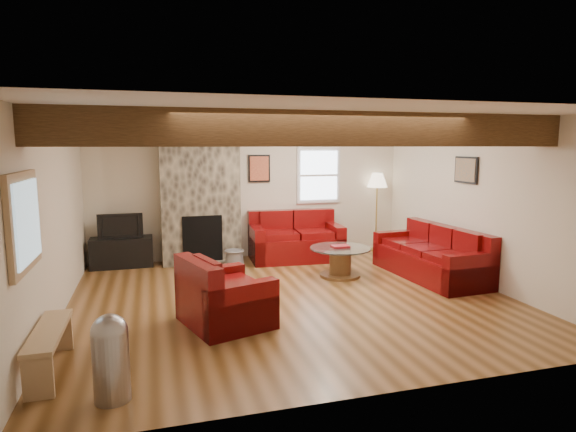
# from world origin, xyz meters

# --- Properties ---
(room) EXTENTS (8.00, 8.00, 8.00)m
(room) POSITION_xyz_m (0.00, 0.00, 1.25)
(room) COLOR brown
(room) RESTS_ON ground
(floor) EXTENTS (6.00, 6.00, 0.00)m
(floor) POSITION_xyz_m (0.00, 0.00, 0.00)
(floor) COLOR brown
(floor) RESTS_ON ground
(oak_beam) EXTENTS (6.00, 0.36, 0.38)m
(oak_beam) POSITION_xyz_m (0.00, -1.25, 2.31)
(oak_beam) COLOR #34220F
(oak_beam) RESTS_ON room
(chimney_breast) EXTENTS (1.40, 0.67, 2.50)m
(chimney_breast) POSITION_xyz_m (-1.00, 2.49, 1.22)
(chimney_breast) COLOR #322D27
(chimney_breast) RESTS_ON floor
(back_window) EXTENTS (0.90, 0.08, 1.10)m
(back_window) POSITION_xyz_m (1.35, 2.71, 1.55)
(back_window) COLOR silver
(back_window) RESTS_ON room
(hatch_window) EXTENTS (0.08, 1.00, 0.90)m
(hatch_window) POSITION_xyz_m (-2.96, -1.50, 1.45)
(hatch_window) COLOR tan
(hatch_window) RESTS_ON room
(ceiling_dome) EXTENTS (0.40, 0.40, 0.18)m
(ceiling_dome) POSITION_xyz_m (0.90, 0.90, 2.44)
(ceiling_dome) COLOR white
(ceiling_dome) RESTS_ON room
(artwork_back) EXTENTS (0.42, 0.06, 0.52)m
(artwork_back) POSITION_xyz_m (0.15, 2.71, 1.70)
(artwork_back) COLOR black
(artwork_back) RESTS_ON room
(artwork_right) EXTENTS (0.06, 0.55, 0.42)m
(artwork_right) POSITION_xyz_m (2.96, 0.30, 1.75)
(artwork_right) COLOR black
(artwork_right) RESTS_ON room
(sofa_three) EXTENTS (1.03, 2.18, 0.82)m
(sofa_three) POSITION_xyz_m (2.48, 0.46, 0.41)
(sofa_three) COLOR #4C0905
(sofa_three) RESTS_ON floor
(loveseat) EXTENTS (1.74, 1.07, 0.90)m
(loveseat) POSITION_xyz_m (0.73, 2.23, 0.45)
(loveseat) COLOR #4C0905
(loveseat) RESTS_ON floor
(armchair_red) EXTENTS (1.16, 1.24, 0.82)m
(armchair_red) POSITION_xyz_m (-1.04, -0.71, 0.41)
(armchair_red) COLOR #4C0905
(armchair_red) RESTS_ON floor
(coffee_table) EXTENTS (0.99, 0.99, 0.52)m
(coffee_table) POSITION_xyz_m (1.09, 0.88, 0.24)
(coffee_table) COLOR #412B15
(coffee_table) RESTS_ON floor
(tv_cabinet) EXTENTS (1.06, 0.42, 0.53)m
(tv_cabinet) POSITION_xyz_m (-2.39, 2.53, 0.26)
(tv_cabinet) COLOR black
(tv_cabinet) RESTS_ON floor
(television) EXTENTS (0.76, 0.10, 0.44)m
(television) POSITION_xyz_m (-2.39, 2.53, 0.75)
(television) COLOR black
(television) RESTS_ON tv_cabinet
(floor_lamp) EXTENTS (0.41, 0.41, 1.59)m
(floor_lamp) POSITION_xyz_m (2.55, 2.55, 1.36)
(floor_lamp) COLOR tan
(floor_lamp) RESTS_ON floor
(pine_bench) EXTENTS (0.26, 1.13, 0.42)m
(pine_bench) POSITION_xyz_m (-2.83, -1.52, 0.21)
(pine_bench) COLOR tan
(pine_bench) RESTS_ON floor
(pedal_bin) EXTENTS (0.40, 0.40, 0.75)m
(pedal_bin) POSITION_xyz_m (-2.23, -2.21, 0.38)
(pedal_bin) COLOR #98989C
(pedal_bin) RESTS_ON floor
(coal_bucket) EXTENTS (0.36, 0.36, 0.34)m
(coal_bucket) POSITION_xyz_m (-0.50, 1.86, 0.17)
(coal_bucket) COLOR gray
(coal_bucket) RESTS_ON floor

